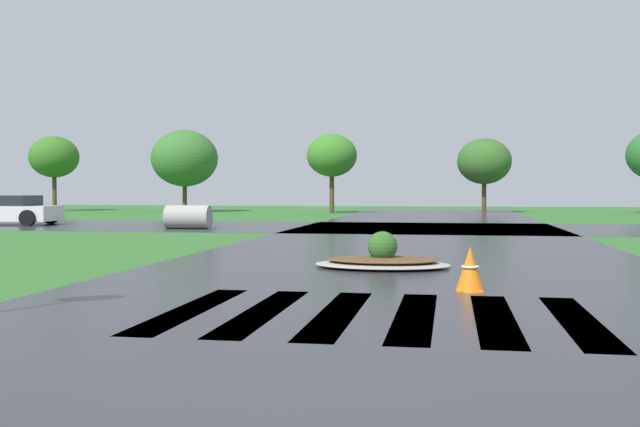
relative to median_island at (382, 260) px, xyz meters
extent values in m
cube|color=#2B2B30|center=(0.39, -0.05, -0.14)|extent=(9.76, 80.00, 0.01)
cube|color=#2B2B30|center=(0.39, 14.48, -0.14)|extent=(90.00, 8.79, 0.01)
cube|color=white|center=(-1.86, -5.24, -0.14)|extent=(0.45, 3.52, 0.01)
cube|color=white|center=(-0.96, -5.24, -0.14)|extent=(0.45, 3.52, 0.01)
cube|color=white|center=(-0.06, -5.24, -0.14)|extent=(0.45, 3.52, 0.01)
cube|color=white|center=(0.84, -5.24, -0.14)|extent=(0.45, 3.52, 0.01)
cube|color=white|center=(1.74, -5.24, -0.14)|extent=(0.45, 3.52, 0.01)
cube|color=white|center=(2.64, -5.24, -0.14)|extent=(0.45, 3.52, 0.01)
ellipsoid|color=#9E9B93|center=(0.00, 0.00, -0.09)|extent=(2.53, 1.76, 0.12)
ellipsoid|color=brown|center=(0.00, 0.00, 0.00)|extent=(2.07, 1.44, 0.10)
sphere|color=#2D6023|center=(0.00, 0.00, 0.25)|extent=(0.56, 0.56, 0.56)
cube|color=silver|center=(-16.65, 14.11, 0.33)|extent=(4.12, 2.11, 0.61)
cube|color=#1E232B|center=(-16.41, 14.12, 0.85)|extent=(1.83, 1.76, 0.42)
cylinder|color=black|center=(-15.23, 13.21, 0.17)|extent=(0.65, 0.26, 0.64)
cylinder|color=black|center=(-15.34, 15.16, 0.17)|extent=(0.65, 0.26, 0.64)
cylinder|color=#9E9B93|center=(-8.28, 12.41, 0.29)|extent=(1.66, 0.92, 0.87)
cone|color=orange|center=(1.52, -3.04, 0.18)|extent=(0.41, 0.41, 0.65)
torus|color=white|center=(1.52, -3.04, 0.21)|extent=(0.26, 0.26, 0.04)
cube|color=orange|center=(1.52, -3.04, -0.13)|extent=(0.36, 0.36, 0.03)
cylinder|color=#4C3823|center=(-24.80, 32.23, 1.09)|extent=(0.28, 0.28, 2.48)
ellipsoid|color=#326B1F|center=(-24.80, 32.23, 3.47)|extent=(3.25, 3.25, 2.76)
cylinder|color=#4C3823|center=(-15.54, 31.85, 0.83)|extent=(0.28, 0.28, 1.95)
ellipsoid|color=#356C2B|center=(-15.54, 31.85, 3.29)|extent=(4.25, 4.25, 3.61)
cylinder|color=#4C3823|center=(-5.84, 30.95, 1.08)|extent=(0.28, 0.28, 2.45)
ellipsoid|color=#367924|center=(-5.84, 30.95, 3.37)|extent=(3.05, 3.05, 2.59)
cylinder|color=#4C3823|center=(3.33, 33.76, 0.87)|extent=(0.28, 0.28, 2.02)
ellipsoid|color=#315F24|center=(3.33, 33.76, 3.05)|extent=(3.35, 3.35, 2.84)
camera|label=1|loc=(1.24, -13.89, 1.32)|focal=41.99mm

